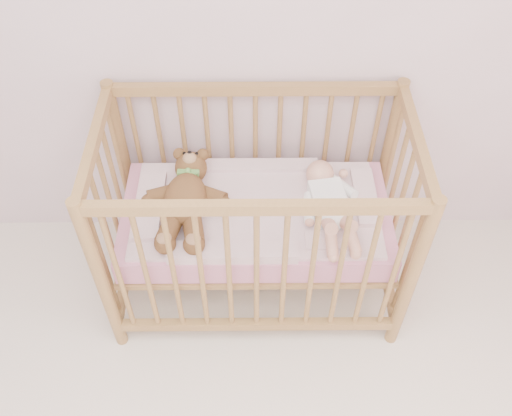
{
  "coord_description": "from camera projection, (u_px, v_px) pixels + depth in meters",
  "views": [
    {
      "loc": [
        0.21,
        -0.11,
        2.49
      ],
      "look_at": [
        0.22,
        1.55,
        0.62
      ],
      "focal_mm": 40.0,
      "sensor_mm": 36.0,
      "label": 1
    }
  ],
  "objects": [
    {
      "name": "blanket",
      "position": [
        256.0,
        209.0,
        2.58
      ],
      "size": [
        1.1,
        0.58,
        0.06
      ],
      "primitive_type": null,
      "color": "pink",
      "rests_on": "mattress"
    },
    {
      "name": "mattress",
      "position": [
        256.0,
        219.0,
        2.63
      ],
      "size": [
        1.22,
        0.62,
        0.13
      ],
      "primitive_type": "cube",
      "color": "pink",
      "rests_on": "crib"
    },
    {
      "name": "crib",
      "position": [
        256.0,
        217.0,
        2.62
      ],
      "size": [
        1.36,
        0.76,
        1.0
      ],
      "primitive_type": null,
      "color": "#AB7F48",
      "rests_on": "floor"
    },
    {
      "name": "wall_back",
      "position": [
        200.0,
        1.0,
        2.25
      ],
      "size": [
        4.0,
        0.02,
        2.7
      ],
      "primitive_type": "cube",
      "color": "silver",
      "rests_on": "floor"
    },
    {
      "name": "teddy_bear",
      "position": [
        186.0,
        200.0,
        2.5
      ],
      "size": [
        0.44,
        0.61,
        0.16
      ],
      "primitive_type": null,
      "rotation": [
        0.0,
        0.0,
        -0.04
      ],
      "color": "brown",
      "rests_on": "blanket"
    },
    {
      "name": "baby",
      "position": [
        329.0,
        200.0,
        2.51
      ],
      "size": [
        0.36,
        0.61,
        0.14
      ],
      "primitive_type": null,
      "rotation": [
        0.0,
        0.0,
        0.15
      ],
      "color": "white",
      "rests_on": "blanket"
    }
  ]
}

